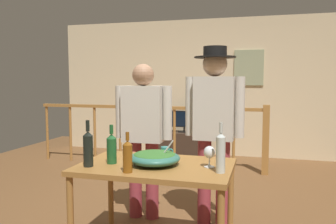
{
  "coord_description": "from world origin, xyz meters",
  "views": [
    {
      "loc": [
        0.89,
        -3.54,
        1.41
      ],
      "look_at": [
        0.08,
        -0.65,
        1.13
      ],
      "focal_mm": 36.72,
      "sensor_mm": 36.0,
      "label": 1
    }
  ],
  "objects_px": {
    "framed_picture": "(249,68)",
    "wine_glass": "(209,153)",
    "flat_screen_tv": "(184,120)",
    "wine_bottle_dark": "(88,148)",
    "tv_console": "(184,144)",
    "wine_bottle_green": "(112,148)",
    "serving_table": "(156,174)",
    "mug_teal": "(165,151)",
    "salad_bowl": "(155,157)",
    "wine_bottle_amber": "(128,156)",
    "wine_bottle_clear": "(221,152)",
    "person_standing_left": "(143,128)",
    "person_standing_right": "(214,120)",
    "stair_railing": "(175,128)"
  },
  "relations": [
    {
      "from": "wine_bottle_amber",
      "to": "wine_bottle_dark",
      "type": "bearing_deg",
      "value": 167.76
    },
    {
      "from": "salad_bowl",
      "to": "mug_teal",
      "type": "relative_size",
      "value": 3.55
    },
    {
      "from": "wine_bottle_clear",
      "to": "person_standing_right",
      "type": "distance_m",
      "value": 0.85
    },
    {
      "from": "wine_bottle_green",
      "to": "person_standing_left",
      "type": "distance_m",
      "value": 0.78
    },
    {
      "from": "flat_screen_tv",
      "to": "mug_teal",
      "type": "relative_size",
      "value": 4.84
    },
    {
      "from": "wine_bottle_amber",
      "to": "person_standing_left",
      "type": "bearing_deg",
      "value": 103.35
    },
    {
      "from": "wine_glass",
      "to": "wine_bottle_clear",
      "type": "height_order",
      "value": "wine_bottle_clear"
    },
    {
      "from": "wine_glass",
      "to": "person_standing_right",
      "type": "height_order",
      "value": "person_standing_right"
    },
    {
      "from": "stair_railing",
      "to": "person_standing_right",
      "type": "distance_m",
      "value": 2.24
    },
    {
      "from": "tv_console",
      "to": "flat_screen_tv",
      "type": "relative_size",
      "value": 1.64
    },
    {
      "from": "flat_screen_tv",
      "to": "wine_bottle_green",
      "type": "distance_m",
      "value": 3.64
    },
    {
      "from": "flat_screen_tv",
      "to": "wine_bottle_green",
      "type": "relative_size",
      "value": 1.76
    },
    {
      "from": "tv_console",
      "to": "wine_bottle_green",
      "type": "bearing_deg",
      "value": -86.09
    },
    {
      "from": "wine_bottle_green",
      "to": "mug_teal",
      "type": "relative_size",
      "value": 2.74
    },
    {
      "from": "wine_bottle_amber",
      "to": "wine_bottle_clear",
      "type": "distance_m",
      "value": 0.67
    },
    {
      "from": "flat_screen_tv",
      "to": "wine_bottle_dark",
      "type": "xyz_separation_m",
      "value": [
        0.12,
        -3.77,
        0.2
      ]
    },
    {
      "from": "framed_picture",
      "to": "wine_bottle_clear",
      "type": "xyz_separation_m",
      "value": [
        -0.01,
        -4.0,
        -0.73
      ]
    },
    {
      "from": "flat_screen_tv",
      "to": "salad_bowl",
      "type": "relative_size",
      "value": 1.36
    },
    {
      "from": "mug_teal",
      "to": "wine_bottle_amber",
      "type": "bearing_deg",
      "value": -100.83
    },
    {
      "from": "mug_teal",
      "to": "stair_railing",
      "type": "bearing_deg",
      "value": 102.39
    },
    {
      "from": "salad_bowl",
      "to": "wine_glass",
      "type": "height_order",
      "value": "salad_bowl"
    },
    {
      "from": "serving_table",
      "to": "framed_picture",
      "type": "bearing_deg",
      "value": 82.18
    },
    {
      "from": "flat_screen_tv",
      "to": "person_standing_left",
      "type": "bearing_deg",
      "value": -85.23
    },
    {
      "from": "wine_bottle_amber",
      "to": "wine_bottle_clear",
      "type": "xyz_separation_m",
      "value": [
        0.64,
        0.17,
        0.03
      ]
    },
    {
      "from": "wine_glass",
      "to": "person_standing_left",
      "type": "relative_size",
      "value": 0.1
    },
    {
      "from": "person_standing_right",
      "to": "serving_table",
      "type": "bearing_deg",
      "value": 64.63
    },
    {
      "from": "salad_bowl",
      "to": "wine_bottle_amber",
      "type": "relative_size",
      "value": 1.37
    },
    {
      "from": "framed_picture",
      "to": "salad_bowl",
      "type": "distance_m",
      "value": 4.03
    },
    {
      "from": "wine_bottle_amber",
      "to": "stair_railing",
      "type": "bearing_deg",
      "value": 97.92
    },
    {
      "from": "flat_screen_tv",
      "to": "wine_bottle_amber",
      "type": "xyz_separation_m",
      "value": [
        0.47,
        -3.85,
        0.18
      ]
    },
    {
      "from": "wine_bottle_dark",
      "to": "tv_console",
      "type": "bearing_deg",
      "value": 91.79
    },
    {
      "from": "wine_bottle_green",
      "to": "wine_glass",
      "type": "bearing_deg",
      "value": 6.51
    },
    {
      "from": "wine_bottle_green",
      "to": "person_standing_right",
      "type": "xyz_separation_m",
      "value": [
        0.7,
        0.78,
        0.16
      ]
    },
    {
      "from": "tv_console",
      "to": "flat_screen_tv",
      "type": "xyz_separation_m",
      "value": [
        0.0,
        -0.03,
        0.47
      ]
    },
    {
      "from": "wine_bottle_green",
      "to": "mug_teal",
      "type": "height_order",
      "value": "wine_bottle_green"
    },
    {
      "from": "stair_railing",
      "to": "wine_glass",
      "type": "relative_size",
      "value": 23.46
    },
    {
      "from": "framed_picture",
      "to": "flat_screen_tv",
      "type": "distance_m",
      "value": 1.51
    },
    {
      "from": "stair_railing",
      "to": "person_standing_left",
      "type": "distance_m",
      "value": 2.04
    },
    {
      "from": "tv_console",
      "to": "flat_screen_tv",
      "type": "distance_m",
      "value": 0.47
    },
    {
      "from": "framed_picture",
      "to": "wine_bottle_green",
      "type": "distance_m",
      "value": 4.12
    },
    {
      "from": "wine_bottle_dark",
      "to": "serving_table",
      "type": "bearing_deg",
      "value": 23.3
    },
    {
      "from": "salad_bowl",
      "to": "wine_bottle_clear",
      "type": "bearing_deg",
      "value": -10.04
    },
    {
      "from": "stair_railing",
      "to": "flat_screen_tv",
      "type": "height_order",
      "value": "stair_railing"
    },
    {
      "from": "wine_glass",
      "to": "wine_bottle_dark",
      "type": "xyz_separation_m",
      "value": [
        -0.9,
        -0.23,
        0.03
      ]
    },
    {
      "from": "serving_table",
      "to": "mug_teal",
      "type": "distance_m",
      "value": 0.33
    },
    {
      "from": "framed_picture",
      "to": "wine_glass",
      "type": "height_order",
      "value": "framed_picture"
    },
    {
      "from": "flat_screen_tv",
      "to": "wine_bottle_clear",
      "type": "bearing_deg",
      "value": -73.08
    },
    {
      "from": "salad_bowl",
      "to": "person_standing_right",
      "type": "height_order",
      "value": "person_standing_right"
    },
    {
      "from": "flat_screen_tv",
      "to": "wine_bottle_amber",
      "type": "bearing_deg",
      "value": -82.97
    },
    {
      "from": "flat_screen_tv",
      "to": "mug_teal",
      "type": "bearing_deg",
      "value": -79.77
    }
  ]
}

